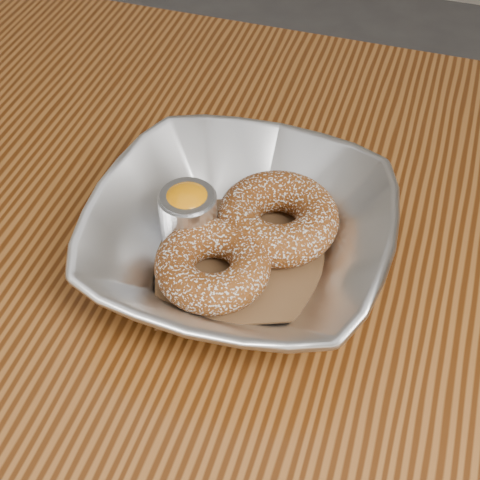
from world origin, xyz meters
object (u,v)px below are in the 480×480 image
(serving_bowl, at_px, (240,239))
(ramekin, at_px, (188,214))
(donut_back, at_px, (278,218))
(donut_front, at_px, (213,265))
(table, at_px, (175,326))

(serving_bowl, xyz_separation_m, ramekin, (-0.05, 0.01, 0.01))
(serving_bowl, bearing_deg, ramekin, 168.54)
(serving_bowl, xyz_separation_m, donut_back, (0.02, 0.04, -0.00))
(donut_front, bearing_deg, table, 157.89)
(donut_front, distance_m, ramekin, 0.06)
(table, xyz_separation_m, donut_back, (0.09, 0.05, 0.13))
(table, relative_size, serving_bowl, 4.75)
(serving_bowl, distance_m, donut_front, 0.03)
(table, distance_m, serving_bowl, 0.14)
(donut_front, bearing_deg, ramekin, 131.11)
(serving_bowl, relative_size, donut_back, 2.40)
(table, xyz_separation_m, donut_front, (0.05, -0.02, 0.13))
(table, height_order, donut_front, donut_front)
(table, height_order, ramekin, ramekin)
(serving_bowl, height_order, ramekin, ramekin)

